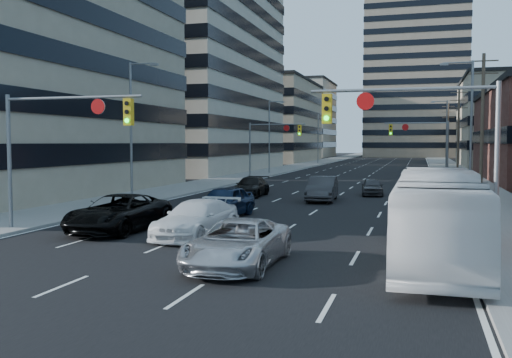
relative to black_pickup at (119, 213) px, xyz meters
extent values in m
plane|color=black|center=(5.20, -9.00, -0.81)|extent=(400.00, 400.00, 0.00)
cube|color=black|center=(5.20, 121.00, -0.80)|extent=(18.00, 300.00, 0.02)
cube|color=slate|center=(-6.30, 121.00, -0.74)|extent=(5.00, 300.00, 0.15)
cube|color=slate|center=(16.70, 121.00, -0.74)|extent=(5.00, 300.00, 0.15)
cube|color=#ADA089|center=(-21.80, 51.00, 13.19)|extent=(26.00, 34.00, 28.00)
cube|color=gray|center=(-18.80, 91.00, 7.19)|extent=(20.00, 30.00, 16.00)
cube|color=gray|center=(11.20, 141.00, 28.19)|extent=(26.00, 26.00, 58.00)
cube|color=#ADA089|center=(-22.80, 131.00, 9.19)|extent=(24.00, 24.00, 20.00)
cylinder|color=slate|center=(-4.80, -1.00, 2.19)|extent=(0.18, 0.18, 6.00)
cylinder|color=slate|center=(-1.55, -1.00, 4.99)|extent=(6.50, 0.12, 0.12)
cube|color=gold|center=(1.10, -1.00, 4.34)|extent=(0.35, 0.28, 1.10)
cylinder|color=black|center=(1.10, -1.16, 4.69)|extent=(0.18, 0.06, 0.18)
cylinder|color=black|center=(1.10, -1.16, 4.34)|extent=(0.18, 0.06, 0.18)
cylinder|color=#0CE526|center=(1.10, -1.16, 3.99)|extent=(0.18, 0.06, 0.18)
cylinder|color=white|center=(-0.30, -1.03, 4.59)|extent=(0.64, 0.06, 0.64)
cylinder|color=slate|center=(15.20, -1.00, 2.19)|extent=(0.18, 0.18, 6.00)
cylinder|color=slate|center=(11.95, -1.00, 4.99)|extent=(6.50, 0.12, 0.12)
cube|color=gold|center=(9.30, -1.00, 4.34)|extent=(0.35, 0.28, 1.10)
cylinder|color=black|center=(9.30, -1.16, 4.69)|extent=(0.18, 0.06, 0.18)
cylinder|color=black|center=(9.30, -1.16, 4.34)|extent=(0.18, 0.06, 0.18)
cylinder|color=#0CE526|center=(9.30, -1.16, 3.99)|extent=(0.18, 0.06, 0.18)
cylinder|color=white|center=(10.70, -1.03, 4.59)|extent=(0.64, 0.06, 0.64)
cylinder|color=slate|center=(-4.80, 36.00, 2.19)|extent=(0.18, 0.18, 6.00)
cylinder|color=slate|center=(-1.80, 36.00, 4.99)|extent=(6.00, 0.12, 0.12)
cube|color=gold|center=(0.60, 36.00, 4.34)|extent=(0.35, 0.28, 1.10)
cylinder|color=black|center=(0.60, 35.84, 4.69)|extent=(0.18, 0.06, 0.18)
cylinder|color=black|center=(0.60, 35.84, 4.34)|extent=(0.18, 0.06, 0.18)
cylinder|color=#0CE526|center=(0.60, 35.84, 3.99)|extent=(0.18, 0.06, 0.18)
cylinder|color=white|center=(-0.80, 35.97, 4.59)|extent=(0.64, 0.06, 0.64)
cylinder|color=slate|center=(15.20, 36.00, 2.19)|extent=(0.18, 0.18, 6.00)
cylinder|color=slate|center=(12.20, 36.00, 4.99)|extent=(6.00, 0.12, 0.12)
cube|color=gold|center=(9.80, 36.00, 4.34)|extent=(0.35, 0.28, 1.10)
cylinder|color=black|center=(9.80, 35.84, 4.69)|extent=(0.18, 0.06, 0.18)
cylinder|color=black|center=(9.80, 35.84, 4.34)|extent=(0.18, 0.06, 0.18)
cylinder|color=#0CE526|center=(9.80, 35.84, 3.99)|extent=(0.18, 0.06, 0.18)
cylinder|color=white|center=(11.20, 35.97, 4.59)|extent=(0.64, 0.06, 0.64)
cylinder|color=#4C3D2D|center=(17.40, 27.00, 4.69)|extent=(0.28, 0.28, 11.00)
cube|color=#4C3D2D|center=(17.40, 27.00, 9.59)|extent=(2.20, 0.10, 0.10)
cube|color=#4C3D2D|center=(17.40, 27.00, 8.59)|extent=(2.20, 0.10, 0.10)
cube|color=#4C3D2D|center=(17.40, 27.00, 7.59)|extent=(2.20, 0.10, 0.10)
cylinder|color=#4C3D2D|center=(17.40, 57.00, 4.69)|extent=(0.28, 0.28, 11.00)
cube|color=#4C3D2D|center=(17.40, 57.00, 9.59)|extent=(2.20, 0.10, 0.10)
cube|color=#4C3D2D|center=(17.40, 57.00, 8.59)|extent=(2.20, 0.10, 0.10)
cube|color=#4C3D2D|center=(17.40, 57.00, 7.59)|extent=(2.20, 0.10, 0.10)
cylinder|color=#4C3D2D|center=(17.40, 87.00, 4.69)|extent=(0.28, 0.28, 11.00)
cube|color=#4C3D2D|center=(17.40, 87.00, 9.59)|extent=(2.20, 0.10, 0.10)
cube|color=#4C3D2D|center=(17.40, 87.00, 8.59)|extent=(2.20, 0.10, 0.10)
cube|color=#4C3D2D|center=(17.40, 87.00, 7.59)|extent=(2.20, 0.10, 0.10)
cylinder|color=slate|center=(-5.30, 11.00, 3.69)|extent=(0.16, 0.16, 9.00)
cylinder|color=slate|center=(-4.40, 11.00, 8.09)|extent=(1.80, 0.10, 0.10)
cube|color=slate|center=(-3.60, 11.00, 8.01)|extent=(0.50, 0.22, 0.14)
cylinder|color=slate|center=(-5.30, 46.00, 3.69)|extent=(0.16, 0.16, 9.00)
cylinder|color=slate|center=(-4.40, 46.00, 8.09)|extent=(1.80, 0.10, 0.10)
cube|color=slate|center=(-3.60, 46.00, 8.01)|extent=(0.50, 0.22, 0.14)
cylinder|color=slate|center=(-5.30, 81.00, 3.69)|extent=(0.16, 0.16, 9.00)
cylinder|color=slate|center=(-4.40, 81.00, 8.09)|extent=(1.80, 0.10, 0.10)
cube|color=slate|center=(-3.60, 81.00, 8.01)|extent=(0.50, 0.22, 0.14)
cylinder|color=slate|center=(15.70, 16.00, 3.69)|extent=(0.16, 0.16, 9.00)
cylinder|color=slate|center=(14.80, 16.00, 8.09)|extent=(1.80, 0.10, 0.10)
cube|color=slate|center=(14.00, 16.00, 8.01)|extent=(0.50, 0.22, 0.14)
cylinder|color=slate|center=(15.70, 51.00, 3.69)|extent=(0.16, 0.16, 9.00)
cylinder|color=slate|center=(14.80, 51.00, 8.09)|extent=(1.80, 0.10, 0.10)
cube|color=slate|center=(14.00, 51.00, 8.01)|extent=(0.50, 0.22, 0.14)
imported|color=black|center=(0.00, 0.00, 0.00)|extent=(2.85, 5.91, 1.62)
imported|color=silver|center=(3.84, -0.44, -0.06)|extent=(2.61, 5.39, 1.51)
imported|color=#B9BABE|center=(7.20, -5.28, -0.07)|extent=(2.46, 5.30, 1.47)
imported|color=silver|center=(13.21, -2.95, 0.70)|extent=(2.57, 10.84, 3.02)
imported|color=#0D1C36|center=(2.91, 5.71, 0.01)|extent=(2.32, 4.97, 1.65)
imported|color=#302F32|center=(6.42, 15.34, 0.01)|extent=(2.01, 5.07, 1.64)
imported|color=black|center=(0.94, 17.12, -0.11)|extent=(2.13, 4.91, 1.41)
imported|color=#39393C|center=(9.30, 20.42, -0.17)|extent=(1.89, 3.90, 1.28)
camera|label=1|loc=(12.65, -22.15, 3.09)|focal=40.00mm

